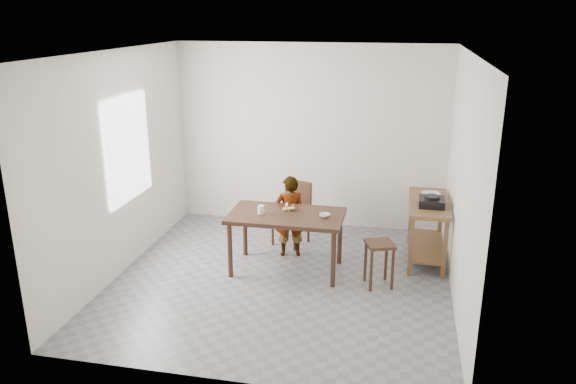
% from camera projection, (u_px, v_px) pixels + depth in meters
% --- Properties ---
extents(floor, '(4.00, 4.00, 0.04)m').
position_uv_depth(floor, '(281.00, 282.00, 6.82)').
color(floor, slate).
rests_on(floor, ground).
extents(ceiling, '(4.00, 4.00, 0.04)m').
position_uv_depth(ceiling, '(280.00, 50.00, 5.98)').
color(ceiling, white).
rests_on(ceiling, wall_back).
extents(wall_back, '(4.00, 0.04, 2.70)m').
position_uv_depth(wall_back, '(310.00, 137.00, 8.28)').
color(wall_back, silver).
rests_on(wall_back, ground).
extents(wall_front, '(4.00, 0.04, 2.70)m').
position_uv_depth(wall_front, '(227.00, 241.00, 4.52)').
color(wall_front, silver).
rests_on(wall_front, ground).
extents(wall_left, '(0.04, 4.00, 2.70)m').
position_uv_depth(wall_left, '(118.00, 164.00, 6.79)').
color(wall_left, silver).
rests_on(wall_left, ground).
extents(wall_right, '(0.04, 4.00, 2.70)m').
position_uv_depth(wall_right, '(465.00, 184.00, 6.01)').
color(wall_right, silver).
rests_on(wall_right, ground).
extents(window_pane, '(0.02, 1.10, 1.30)m').
position_uv_depth(window_pane, '(129.00, 148.00, 6.92)').
color(window_pane, white).
rests_on(window_pane, wall_left).
extents(dining_table, '(1.40, 0.80, 0.75)m').
position_uv_depth(dining_table, '(286.00, 242.00, 6.98)').
color(dining_table, '#382014').
rests_on(dining_table, floor).
extents(prep_counter, '(0.50, 1.20, 0.80)m').
position_uv_depth(prep_counter, '(427.00, 230.00, 7.29)').
color(prep_counter, brown).
rests_on(prep_counter, floor).
extents(child, '(0.46, 0.37, 1.10)m').
position_uv_depth(child, '(290.00, 216.00, 7.36)').
color(child, white).
rests_on(child, floor).
extents(dining_chair, '(0.55, 0.55, 0.87)m').
position_uv_depth(dining_chair, '(291.00, 214.00, 7.76)').
color(dining_chair, '#382014').
rests_on(dining_chair, floor).
extents(stool, '(0.40, 0.40, 0.55)m').
position_uv_depth(stool, '(379.00, 264.00, 6.61)').
color(stool, '#382014').
rests_on(stool, floor).
extents(glass_tumbler, '(0.10, 0.10, 0.10)m').
position_uv_depth(glass_tumbler, '(261.00, 210.00, 6.86)').
color(glass_tumbler, white).
rests_on(glass_tumbler, dining_table).
extents(small_bowl, '(0.16, 0.16, 0.04)m').
position_uv_depth(small_bowl, '(324.00, 215.00, 6.76)').
color(small_bowl, silver).
rests_on(small_bowl, dining_table).
extents(banana, '(0.20, 0.17, 0.06)m').
position_uv_depth(banana, '(289.00, 208.00, 6.97)').
color(banana, '#D3C94C').
rests_on(banana, dining_table).
extents(serving_bowl, '(0.27, 0.27, 0.06)m').
position_uv_depth(serving_bowl, '(431.00, 195.00, 7.31)').
color(serving_bowl, silver).
rests_on(serving_bowl, prep_counter).
extents(gas_burner, '(0.31, 0.31, 0.10)m').
position_uv_depth(gas_burner, '(432.00, 202.00, 6.98)').
color(gas_burner, black).
rests_on(gas_burner, prep_counter).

